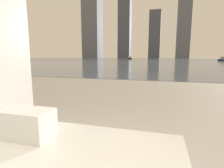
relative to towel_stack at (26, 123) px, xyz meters
The scene contains 8 objects.
towel_stack is the anchor object (origin of this frame).
harbor_water 61.26m from the towel_stack, 89.95° to the left, with size 180.00×110.00×0.01m.
harbor_boat_1 63.49m from the towel_stack, 99.43° to the left, with size 2.14×3.21×1.14m.
harbor_boat_2 44.14m from the towel_stack, 72.19° to the left, with size 1.40×2.71×0.97m.
skyline_tower_0 132.00m from the towel_stack, 111.62° to the left, with size 11.31×12.08×78.95m.
skyline_tower_1 121.42m from the towel_stack, 101.34° to the left, with size 7.75×8.38×43.18m.
skyline_tower_2 118.12m from the towel_stack, 91.88° to the left, with size 6.89×13.81×28.64m.
skyline_tower_3 122.56m from the towel_stack, 83.66° to the left, with size 7.01×12.18×67.56m.
Camera 1 is at (0.66, -0.03, 0.94)m, focal length 28.00 mm.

